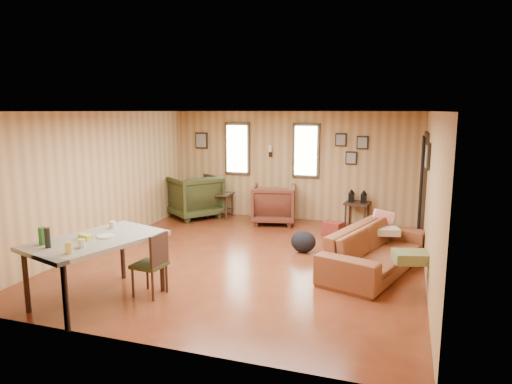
# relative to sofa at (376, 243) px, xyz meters

# --- Properties ---
(room) EXTENTS (5.54, 6.04, 2.44)m
(room) POSITION_rel_sofa_xyz_m (-1.85, 0.22, 0.76)
(room) COLOR brown
(room) RESTS_ON ground
(sofa) EXTENTS (1.33, 2.37, 0.89)m
(sofa) POSITION_rel_sofa_xyz_m (0.00, 0.00, 0.00)
(sofa) COLOR brown
(sofa) RESTS_ON ground
(recliner_brown) EXTENTS (1.06, 1.02, 0.93)m
(recliner_brown) POSITION_rel_sofa_xyz_m (-2.30, 2.41, 0.02)
(recliner_brown) COLOR #532619
(recliner_brown) RESTS_ON ground
(recliner_green) EXTENTS (1.40, 1.41, 1.06)m
(recliner_green) POSITION_rel_sofa_xyz_m (-4.17, 2.35, 0.09)
(recliner_green) COLOR #2F3417
(recliner_green) RESTS_ON ground
(end_table) EXTENTS (0.56, 0.51, 0.70)m
(end_table) POSITION_rel_sofa_xyz_m (-3.61, 2.52, -0.05)
(end_table) COLOR #372318
(end_table) RESTS_ON ground
(side_table) EXTENTS (0.54, 0.54, 0.79)m
(side_table) POSITION_rel_sofa_xyz_m (-0.56, 2.69, 0.09)
(side_table) COLOR #372318
(side_table) RESTS_ON ground
(cooler) EXTENTS (0.44, 0.38, 0.27)m
(cooler) POSITION_rel_sofa_xyz_m (-0.92, 1.82, -0.31)
(cooler) COLOR maroon
(cooler) RESTS_ON ground
(backpack) EXTENTS (0.47, 0.38, 0.37)m
(backpack) POSITION_rel_sofa_xyz_m (-1.24, 0.56, -0.26)
(backpack) COLOR black
(backpack) RESTS_ON ground
(sofa_pillows) EXTENTS (0.92, 1.93, 0.39)m
(sofa_pillows) POSITION_rel_sofa_xyz_m (0.29, 0.02, 0.07)
(sofa_pillows) COLOR brown
(sofa_pillows) RESTS_ON sofa
(dining_table) EXTENTS (1.42, 1.85, 1.07)m
(dining_table) POSITION_rel_sofa_xyz_m (-3.28, -2.29, 0.31)
(dining_table) COLOR gray
(dining_table) RESTS_ON ground
(dining_chair) EXTENTS (0.42, 0.42, 0.85)m
(dining_chair) POSITION_rel_sofa_xyz_m (-2.69, -1.90, 0.03)
(dining_chair) COLOR #2F3417
(dining_chair) RESTS_ON ground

